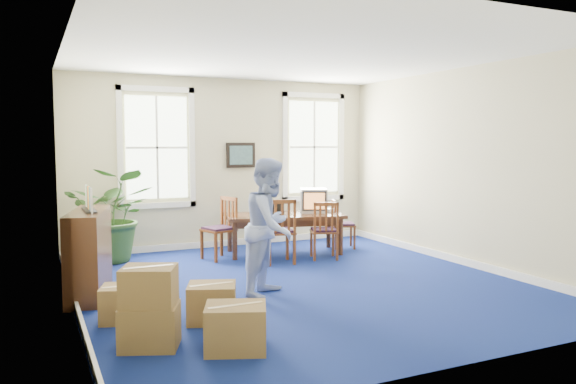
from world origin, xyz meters
name	(u,v)px	position (x,y,z in m)	size (l,w,h in m)	color
floor	(299,283)	(0.00, 0.00, 0.00)	(6.50, 6.50, 0.00)	navy
ceiling	(300,54)	(0.00, 0.00, 3.20)	(6.50, 6.50, 0.00)	white
wall_back	(225,163)	(0.00, 3.25, 1.60)	(6.50, 6.50, 0.00)	#C5BC94
wall_front	(464,187)	(0.00, -3.25, 1.60)	(6.50, 6.50, 0.00)	#C5BC94
wall_left	(69,176)	(-3.00, 0.00, 1.60)	(6.50, 6.50, 0.00)	#C5BC94
wall_right	(466,167)	(3.00, 0.00, 1.60)	(6.50, 6.50, 0.00)	#C5BC94
baseboard_back	(226,243)	(0.00, 3.22, 0.06)	(6.00, 0.04, 0.12)	white
baseboard_left	(76,305)	(-2.97, 0.00, 0.06)	(0.04, 6.50, 0.12)	white
baseboard_right	(462,261)	(2.97, 0.00, 0.06)	(0.04, 6.50, 0.12)	white
window_left	(157,148)	(-1.30, 3.23, 1.90)	(1.40, 0.12, 2.20)	white
window_right	(314,147)	(1.90, 3.23, 1.90)	(1.40, 0.12, 2.20)	white
wall_picture	(241,155)	(0.30, 3.20, 1.75)	(0.58, 0.06, 0.48)	black
conference_table	(284,234)	(0.71, 2.09, 0.36)	(2.08, 0.95, 0.71)	#462716
crt_tv	(314,200)	(1.33, 2.13, 0.93)	(0.48, 0.52, 0.43)	#B7B7BC
game_console	(328,210)	(1.61, 2.09, 0.74)	(0.18, 0.23, 0.06)	white
equipment_bag	(271,209)	(0.48, 2.13, 0.81)	(0.40, 0.26, 0.20)	black
chair_near_left	(279,231)	(0.29, 1.37, 0.54)	(0.48, 0.48, 1.08)	brown
chair_near_right	(324,230)	(1.14, 1.37, 0.50)	(0.45, 0.45, 0.99)	brown
chair_end_left	(219,228)	(-0.52, 2.09, 0.53)	(0.48, 0.48, 1.06)	brown
chair_end_right	(344,224)	(1.95, 2.09, 0.46)	(0.41, 0.41, 0.91)	brown
man	(270,227)	(-0.58, -0.32, 0.89)	(0.88, 0.68, 1.79)	#99ADE7
credenza	(89,253)	(-2.75, 0.61, 0.56)	(0.41, 1.43, 1.12)	#462716
brochure_rack	(89,197)	(-2.73, 0.61, 1.29)	(0.13, 0.76, 0.34)	#99999E
potted_plant	(113,215)	(-2.16, 2.66, 0.79)	(1.42, 1.23, 1.58)	#27491B
cardboard_boxes	(169,300)	(-2.20, -1.52, 0.42)	(1.47, 1.47, 0.84)	olive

